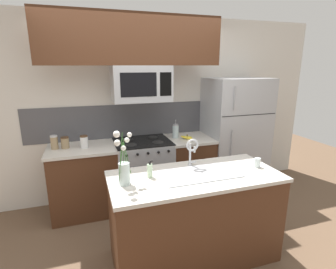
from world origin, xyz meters
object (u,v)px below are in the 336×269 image
object	(u,v)px
flower_vase	(124,169)
banana_bunch	(187,138)
microwave	(141,84)
storage_jar_medium	(65,143)
stove_range	(143,172)
storage_jar_tall	(54,142)
french_press	(176,131)
refrigerator	(234,135)
storage_jar_short	(84,142)
spare_glass	(257,163)
dish_soap_bottle	(150,170)
sink_faucet	(192,149)

from	to	relation	value
flower_vase	banana_bunch	bearing A→B (deg)	47.64
microwave	storage_jar_medium	xyz separation A→B (m)	(-0.99, 0.05, -0.72)
stove_range	storage_jar_medium	bearing A→B (deg)	178.19
microwave	storage_jar_tall	distance (m)	1.32
banana_bunch	french_press	xyz separation A→B (m)	(-0.13, 0.12, 0.08)
stove_range	storage_jar_medium	distance (m)	1.12
stove_range	refrigerator	xyz separation A→B (m)	(1.45, 0.02, 0.41)
storage_jar_short	spare_glass	distance (m)	2.09
refrigerator	french_press	distance (m)	0.96
storage_jar_tall	banana_bunch	xyz separation A→B (m)	(1.75, -0.10, -0.06)
storage_jar_short	french_press	world-z (taller)	french_press
banana_bunch	french_press	world-z (taller)	french_press
storage_jar_tall	banana_bunch	size ratio (longest dim) A/B	0.92
french_press	dish_soap_bottle	size ratio (longest dim) A/B	1.62
stove_range	sink_faucet	size ratio (longest dim) A/B	3.04
microwave	flower_vase	xyz separation A→B (m)	(-0.45, -1.23, -0.64)
refrigerator	sink_faucet	distance (m)	1.61
storage_jar_medium	sink_faucet	world-z (taller)	sink_faucet
storage_jar_tall	storage_jar_medium	bearing A→B (deg)	-2.69
storage_jar_tall	storage_jar_short	world-z (taller)	storage_jar_tall
refrigerator	dish_soap_bottle	xyz separation A→B (m)	(-1.64, -1.19, 0.10)
banana_bunch	stove_range	bearing A→B (deg)	174.49
microwave	flower_vase	distance (m)	1.46
storage_jar_short	french_press	bearing A→B (deg)	3.78
refrigerator	banana_bunch	bearing A→B (deg)	-174.27
microwave	dish_soap_bottle	bearing A→B (deg)	-99.55
dish_soap_bottle	microwave	bearing A→B (deg)	80.45
storage_jar_short	spare_glass	xyz separation A→B (m)	(1.68, -1.25, -0.03)
storage_jar_short	storage_jar_tall	bearing A→B (deg)	170.33
sink_faucet	dish_soap_bottle	size ratio (longest dim) A/B	1.85
dish_soap_bottle	spare_glass	world-z (taller)	dish_soap_bottle
spare_glass	french_press	bearing A→B (deg)	107.45
banana_bunch	sink_faucet	world-z (taller)	sink_faucet
banana_bunch	dish_soap_bottle	world-z (taller)	dish_soap_bottle
refrigerator	banana_bunch	size ratio (longest dim) A/B	9.22
storage_jar_medium	storage_jar_tall	bearing A→B (deg)	177.31
sink_faucet	flower_vase	world-z (taller)	flower_vase
banana_bunch	flower_vase	xyz separation A→B (m)	(-1.08, -1.19, 0.13)
refrigerator	banana_bunch	xyz separation A→B (m)	(-0.81, -0.08, 0.06)
stove_range	sink_faucet	xyz separation A→B (m)	(0.28, -1.05, 0.65)
french_press	storage_jar_short	bearing A→B (deg)	-176.22
storage_jar_medium	dish_soap_bottle	size ratio (longest dim) A/B	0.89
flower_vase	french_press	bearing A→B (deg)	54.04
sink_faucet	spare_glass	bearing A→B (deg)	-18.52
storage_jar_medium	flower_vase	size ratio (longest dim) A/B	0.29
stove_range	storage_jar_medium	xyz separation A→B (m)	(-0.99, 0.03, 0.52)
storage_jar_tall	dish_soap_bottle	size ratio (longest dim) A/B	1.06
refrigerator	storage_jar_medium	size ratio (longest dim) A/B	11.96
french_press	spare_glass	distance (m)	1.40
stove_range	refrigerator	size ratio (longest dim) A/B	0.53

